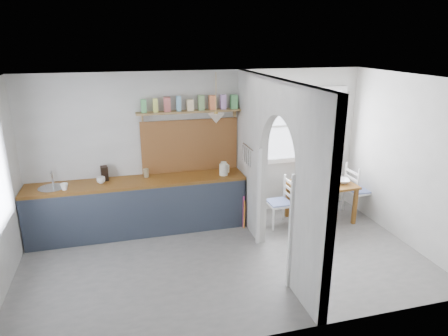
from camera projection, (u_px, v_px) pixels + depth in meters
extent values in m
cube|color=gray|center=(226.00, 261.00, 5.82)|extent=(5.80, 3.20, 0.01)
cube|color=silver|center=(226.00, 79.00, 5.01)|extent=(5.80, 3.20, 0.01)
cube|color=silver|center=(202.00, 147.00, 6.88)|extent=(5.80, 0.01, 2.60)
cube|color=silver|center=(268.00, 229.00, 3.94)|extent=(5.80, 0.01, 2.60)
cube|color=silver|center=(408.00, 161.00, 6.12)|extent=(0.01, 3.20, 2.60)
cube|color=silver|center=(314.00, 206.00, 4.48)|extent=(0.12, 0.80, 2.60)
cube|color=silver|center=(251.00, 154.00, 6.50)|extent=(0.12, 1.20, 2.60)
cube|color=silver|center=(282.00, 121.00, 5.16)|extent=(0.12, 1.20, 1.05)
cube|color=brown|center=(138.00, 182.00, 6.46)|extent=(3.50, 0.60, 0.05)
cube|color=#3B424C|center=(141.00, 214.00, 6.34)|extent=(3.50, 0.03, 0.85)
cube|color=black|center=(139.00, 206.00, 6.65)|extent=(3.46, 0.45, 0.85)
cylinder|color=#B5B8BF|center=(52.00, 188.00, 6.14)|extent=(0.40, 0.40, 0.02)
cube|color=brown|center=(190.00, 146.00, 6.79)|extent=(1.65, 0.03, 0.90)
cube|color=olive|center=(190.00, 112.00, 6.53)|extent=(1.75, 0.20, 0.03)
cube|color=#45954E|center=(144.00, 107.00, 6.32)|extent=(0.09, 0.09, 0.18)
cube|color=#C7D150|center=(155.00, 107.00, 6.36)|extent=(0.09, 0.09, 0.18)
cube|color=#9C4740|center=(167.00, 106.00, 6.41)|extent=(0.09, 0.09, 0.18)
cube|color=#6094B1|center=(179.00, 106.00, 6.45)|extent=(0.09, 0.09, 0.18)
cube|color=#CEB480|center=(190.00, 105.00, 6.50)|extent=(0.09, 0.09, 0.18)
cube|color=#5E874A|center=(201.00, 105.00, 6.54)|extent=(0.09, 0.09, 0.18)
cube|color=#D16A3A|center=(212.00, 104.00, 6.59)|extent=(0.09, 0.09, 0.18)
cube|color=#9A71AA|center=(223.00, 104.00, 6.63)|extent=(0.09, 0.09, 0.18)
cube|color=#45954E|center=(234.00, 103.00, 6.68)|extent=(0.09, 0.09, 0.18)
cone|color=silver|center=(216.00, 119.00, 6.33)|extent=(0.26, 0.26, 0.16)
cylinder|color=#B5B8BF|center=(248.00, 147.00, 6.34)|extent=(0.02, 0.50, 0.02)
imported|color=white|center=(64.00, 187.00, 6.04)|extent=(0.12, 0.12, 0.10)
imported|color=silver|center=(101.00, 180.00, 6.32)|extent=(0.15, 0.15, 0.10)
cube|color=black|center=(105.00, 173.00, 6.45)|extent=(0.13, 0.16, 0.23)
cylinder|color=#9A8760|center=(146.00, 173.00, 6.60)|extent=(0.11, 0.11, 0.14)
cube|color=#DA3C8B|center=(243.00, 212.00, 6.78)|extent=(0.02, 0.03, 0.58)
cube|color=orange|center=(244.00, 215.00, 6.75)|extent=(0.02, 0.03, 0.51)
imported|color=white|center=(341.00, 181.00, 6.96)|extent=(0.35, 0.35, 0.07)
imported|color=#6BA574|center=(318.00, 187.00, 6.67)|extent=(0.09, 0.09, 0.08)
cylinder|color=black|center=(305.00, 187.00, 6.74)|extent=(0.20, 0.20, 0.02)
imported|color=#502D55|center=(318.00, 175.00, 7.05)|extent=(0.22, 0.22, 0.20)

